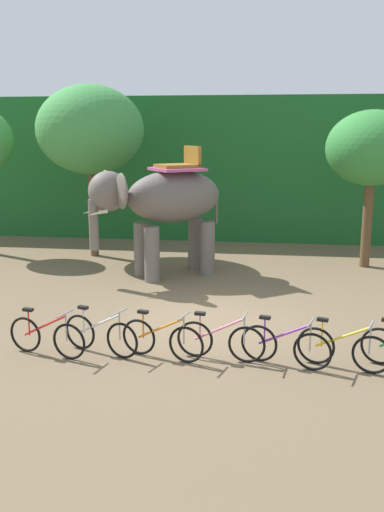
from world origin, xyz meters
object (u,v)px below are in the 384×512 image
bike_white (100,335)px  bike_orange (162,339)px  tree_far_right (90,130)px  bike_purple (285,346)px  elephant (164,202)px  bike_red (47,336)px  bike_pink (220,340)px  tree_left (372,149)px  bike_yellow (343,348)px

bike_white → bike_orange: 1.22m
tree_far_right → bike_purple: bearing=-53.6°
bike_orange → tree_far_right: bearing=115.1°
elephant → bike_red: size_ratio=2.36×
tree_far_right → bike_white: (2.76, -8.43, -3.83)m
tree_far_right → bike_purple: 11.26m
bike_pink → bike_purple: same height
bike_pink → bike_white: bearing=-179.4°
tree_left → bike_yellow: size_ratio=2.95×
elephant → bike_yellow: bearing=-53.9°
bike_yellow → bike_red: bearing=-178.4°
tree_far_right → elephant: 4.28m
tree_far_right → bike_white: 9.66m
tree_left → bike_red: tree_left is taller
bike_pink → bike_purple: size_ratio=1.03×
bike_orange → bike_yellow: bearing=-0.1°
elephant → bike_red: elephant is taller
bike_purple → bike_red: bearing=-178.2°
tree_far_right → bike_pink: size_ratio=3.35×
bike_white → bike_yellow: (4.55, -0.08, 0.00)m
tree_far_right → bike_orange: tree_far_right is taller
tree_far_right → bike_yellow: bearing=-49.3°
elephant → bike_orange: size_ratio=2.38×
elephant → bike_white: (-0.13, -6.00, -1.82)m
tree_far_right → elephant: size_ratio=1.44×
bike_yellow → bike_pink: bearing=177.3°
tree_far_right → bike_pink: bearing=-58.9°
bike_orange → bike_yellow: (3.33, -0.01, 0.00)m
tree_far_right → bike_orange: size_ratio=3.43×
tree_left → bike_orange: bearing=-121.3°
tree_left → bike_yellow: bearing=-101.3°
bike_purple → bike_orange: bearing=179.5°
bike_orange → bike_purple: 2.30m
bike_white → bike_orange: size_ratio=0.98×
tree_left → bike_pink: size_ratio=2.85×
bike_pink → bike_purple: bearing=-5.6°
bike_red → bike_white: 1.02m
bike_red → bike_orange: bearing=4.1°
bike_white → bike_orange: same height
bike_purple → bike_yellow: size_ratio=1.01×
bike_white → bike_purple: same height
bike_orange → bike_purple: same height
bike_orange → bike_pink: 1.10m
bike_red → bike_orange: size_ratio=1.01×
tree_far_right → tree_left: bearing=-2.3°
bike_orange → bike_pink: same height
bike_white → bike_yellow: bearing=-1.0°
tree_far_right → bike_white: size_ratio=3.50×
bike_red → bike_yellow: same height
bike_orange → bike_purple: bearing=-0.5°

